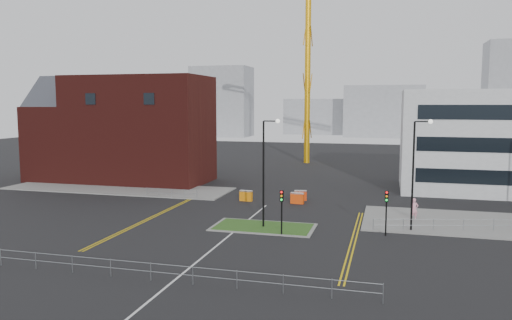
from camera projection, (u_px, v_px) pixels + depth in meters
The scene contains 27 objects.
ground at pixel (208, 253), 34.94m from camera, with size 200.00×200.00×0.00m, color black.
pavement_left at pixel (118, 188), 61.21m from camera, with size 28.00×8.00×0.12m, color slate.
pavement_right at pixel (507, 225), 42.70m from camera, with size 24.00×10.00×0.12m, color slate.
island_kerb at pixel (263, 227), 42.10m from camera, with size 8.60×4.60×0.08m, color slate.
grass_island at pixel (263, 227), 42.10m from camera, with size 8.00×4.00×0.12m, color #244416.
brick_building at pixel (120, 130), 66.96m from camera, with size 24.20×10.07×14.24m.
tower_crane at pixel (338, 8), 81.67m from camera, with size 48.92×22.25×37.62m.
streetlamp_island at pixel (266, 164), 41.44m from camera, with size 1.46×0.36×9.18m.
streetlamp_right_near at pixel (416, 166), 40.26m from camera, with size 1.46×0.36×9.18m.
traffic_light_island at pixel (282, 204), 39.36m from camera, with size 0.28×0.33×3.65m.
traffic_light_right at pixel (386, 204), 39.22m from camera, with size 0.28×0.33×3.65m.
railing_front at pixel (171, 270), 29.10m from camera, with size 24.05×0.05×1.10m.
railing_left at pixel (171, 192), 54.97m from camera, with size 6.05×0.05×1.10m.
railing_right at pixel (494, 223), 40.60m from camera, with size 19.05×5.05×1.10m.
centre_line at pixel (217, 245), 36.86m from camera, with size 0.15×30.00×0.01m, color silver.
yellow_left_a at pixel (155, 215), 46.86m from camera, with size 0.12×24.00×0.01m, color gold.
yellow_left_b at pixel (158, 215), 46.78m from camera, with size 0.12×24.00×0.01m, color gold.
yellow_right_a at pixel (352, 240), 38.25m from camera, with size 0.12×20.00×0.01m, color gold.
yellow_right_b at pixel (356, 240), 38.17m from camera, with size 0.12×20.00×0.01m, color gold.
skyline_a at pixel (222, 102), 159.17m from camera, with size 18.00×12.00×22.00m, color gray.
skyline_b at pixel (384, 111), 156.21m from camera, with size 24.00×12.00×16.00m, color gray.
skyline_c at pixel (511, 91), 141.70m from camera, with size 14.00×12.00×28.00m, color gray.
skyline_d at pixel (330, 117), 170.67m from camera, with size 30.00×12.00×12.00m, color gray.
pedestrian at pixel (414, 209), 44.73m from camera, with size 0.73×0.48×1.99m, color pink.
barrier_left at pixel (246, 195), 53.57m from camera, with size 1.39×0.56×1.15m.
barrier_mid at pixel (297, 198), 52.13m from camera, with size 1.43×0.64×1.16m.
barrier_right at pixel (300, 195), 53.85m from camera, with size 1.38×0.72×1.10m.
Camera 1 is at (12.09, -31.94, 10.43)m, focal length 35.00 mm.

